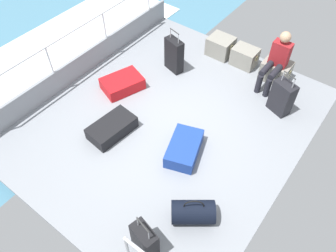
{
  "coord_description": "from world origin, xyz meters",
  "views": [
    {
      "loc": [
        2.37,
        -3.19,
        4.42
      ],
      "look_at": [
        0.19,
        -0.32,
        0.25
      ],
      "focal_mm": 35.46,
      "sensor_mm": 36.0,
      "label": 1
    }
  ],
  "objects_px": {
    "cargo_crate_0": "(220,46)",
    "suitcase_0": "(184,148)",
    "passenger_seated": "(276,60)",
    "suitcase_4": "(282,97)",
    "cargo_crate_2": "(276,71)",
    "cargo_crate_1": "(245,57)",
    "duffel_bag": "(193,212)",
    "suitcase_1": "(122,84)",
    "suitcase_2": "(174,55)",
    "suitcase_5": "(112,128)",
    "suitcase_3": "(145,240)"
  },
  "relations": [
    {
      "from": "suitcase_1",
      "to": "duffel_bag",
      "type": "height_order",
      "value": "duffel_bag"
    },
    {
      "from": "suitcase_3",
      "to": "duffel_bag",
      "type": "relative_size",
      "value": 1.08
    },
    {
      "from": "suitcase_0",
      "to": "passenger_seated",
      "type": "bearing_deg",
      "value": 81.5
    },
    {
      "from": "passenger_seated",
      "to": "suitcase_2",
      "type": "distance_m",
      "value": 1.95
    },
    {
      "from": "suitcase_4",
      "to": "duffel_bag",
      "type": "relative_size",
      "value": 1.24
    },
    {
      "from": "cargo_crate_0",
      "to": "passenger_seated",
      "type": "height_order",
      "value": "passenger_seated"
    },
    {
      "from": "cargo_crate_1",
      "to": "suitcase_3",
      "type": "xyz_separation_m",
      "value": [
        0.85,
        -4.22,
        0.07
      ]
    },
    {
      "from": "cargo_crate_0",
      "to": "cargo_crate_1",
      "type": "bearing_deg",
      "value": -0.23
    },
    {
      "from": "cargo_crate_1",
      "to": "suitcase_4",
      "type": "height_order",
      "value": "suitcase_4"
    },
    {
      "from": "cargo_crate_2",
      "to": "duffel_bag",
      "type": "distance_m",
      "value": 3.48
    },
    {
      "from": "cargo_crate_0",
      "to": "cargo_crate_1",
      "type": "height_order",
      "value": "cargo_crate_0"
    },
    {
      "from": "cargo_crate_2",
      "to": "suitcase_3",
      "type": "relative_size",
      "value": 0.76
    },
    {
      "from": "cargo_crate_1",
      "to": "suitcase_0",
      "type": "distance_m",
      "value": 2.65
    },
    {
      "from": "suitcase_0",
      "to": "suitcase_3",
      "type": "relative_size",
      "value": 1.2
    },
    {
      "from": "suitcase_1",
      "to": "suitcase_2",
      "type": "bearing_deg",
      "value": 67.41
    },
    {
      "from": "cargo_crate_1",
      "to": "suitcase_2",
      "type": "xyz_separation_m",
      "value": [
        -1.07,
        -1.01,
        0.16
      ]
    },
    {
      "from": "suitcase_1",
      "to": "suitcase_2",
      "type": "distance_m",
      "value": 1.18
    },
    {
      "from": "cargo_crate_0",
      "to": "suitcase_5",
      "type": "height_order",
      "value": "cargo_crate_0"
    },
    {
      "from": "suitcase_5",
      "to": "duffel_bag",
      "type": "height_order",
      "value": "duffel_bag"
    },
    {
      "from": "suitcase_0",
      "to": "suitcase_4",
      "type": "distance_m",
      "value": 2.02
    },
    {
      "from": "suitcase_3",
      "to": "duffel_bag",
      "type": "xyz_separation_m",
      "value": [
        0.25,
        0.74,
        -0.1
      ]
    },
    {
      "from": "cargo_crate_2",
      "to": "suitcase_5",
      "type": "height_order",
      "value": "cargo_crate_2"
    },
    {
      "from": "cargo_crate_0",
      "to": "passenger_seated",
      "type": "xyz_separation_m",
      "value": [
        1.29,
        -0.21,
        0.38
      ]
    },
    {
      "from": "cargo_crate_0",
      "to": "suitcase_0",
      "type": "bearing_deg",
      "value": -70.66
    },
    {
      "from": "cargo_crate_0",
      "to": "suitcase_0",
      "type": "relative_size",
      "value": 0.61
    },
    {
      "from": "suitcase_1",
      "to": "duffel_bag",
      "type": "bearing_deg",
      "value": -28.39
    },
    {
      "from": "cargo_crate_0",
      "to": "passenger_seated",
      "type": "distance_m",
      "value": 1.36
    },
    {
      "from": "cargo_crate_2",
      "to": "suitcase_5",
      "type": "xyz_separation_m",
      "value": [
        -1.6,
        -2.99,
        -0.08
      ]
    },
    {
      "from": "suitcase_3",
      "to": "suitcase_0",
      "type": "bearing_deg",
      "value": 107.68
    },
    {
      "from": "cargo_crate_1",
      "to": "suitcase_3",
      "type": "height_order",
      "value": "suitcase_3"
    },
    {
      "from": "suitcase_1",
      "to": "duffel_bag",
      "type": "relative_size",
      "value": 1.29
    },
    {
      "from": "cargo_crate_2",
      "to": "suitcase_3",
      "type": "xyz_separation_m",
      "value": [
        0.15,
        -4.2,
        0.07
      ]
    },
    {
      "from": "cargo_crate_2",
      "to": "cargo_crate_1",
      "type": "bearing_deg",
      "value": 177.8
    },
    {
      "from": "passenger_seated",
      "to": "suitcase_3",
      "type": "height_order",
      "value": "passenger_seated"
    },
    {
      "from": "suitcase_0",
      "to": "suitcase_5",
      "type": "distance_m",
      "value": 1.3
    },
    {
      "from": "cargo_crate_2",
      "to": "duffel_bag",
      "type": "bearing_deg",
      "value": -83.5
    },
    {
      "from": "suitcase_5",
      "to": "duffel_bag",
      "type": "bearing_deg",
      "value": -13.25
    },
    {
      "from": "cargo_crate_0",
      "to": "suitcase_2",
      "type": "relative_size",
      "value": 0.6
    },
    {
      "from": "suitcase_1",
      "to": "suitcase_2",
      "type": "height_order",
      "value": "suitcase_2"
    },
    {
      "from": "suitcase_2",
      "to": "suitcase_5",
      "type": "distance_m",
      "value": 2.03
    },
    {
      "from": "suitcase_0",
      "to": "duffel_bag",
      "type": "relative_size",
      "value": 1.29
    },
    {
      "from": "suitcase_0",
      "to": "duffel_bag",
      "type": "bearing_deg",
      "value": -48.5
    },
    {
      "from": "passenger_seated",
      "to": "suitcase_5",
      "type": "bearing_deg",
      "value": -119.67
    },
    {
      "from": "duffel_bag",
      "to": "suitcase_5",
      "type": "bearing_deg",
      "value": 166.75
    },
    {
      "from": "passenger_seated",
      "to": "suitcase_4",
      "type": "relative_size",
      "value": 1.31
    },
    {
      "from": "passenger_seated",
      "to": "duffel_bag",
      "type": "height_order",
      "value": "passenger_seated"
    },
    {
      "from": "suitcase_3",
      "to": "suitcase_5",
      "type": "bearing_deg",
      "value": 145.31
    },
    {
      "from": "suitcase_4",
      "to": "suitcase_5",
      "type": "height_order",
      "value": "suitcase_4"
    },
    {
      "from": "cargo_crate_0",
      "to": "suitcase_3",
      "type": "xyz_separation_m",
      "value": [
        1.43,
        -4.23,
        0.07
      ]
    },
    {
      "from": "duffel_bag",
      "to": "suitcase_2",
      "type": "bearing_deg",
      "value": 131.13
    }
  ]
}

